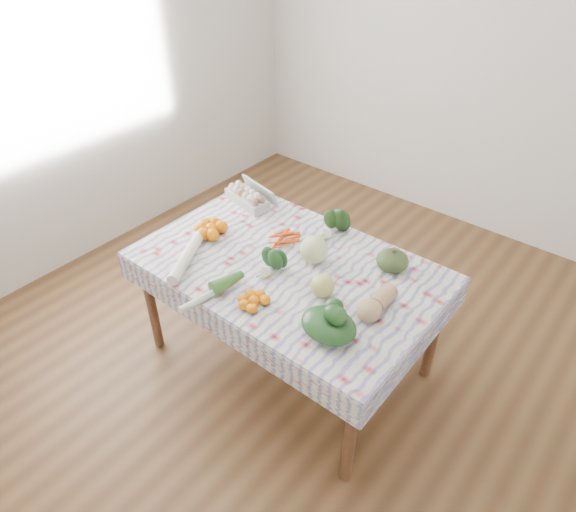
# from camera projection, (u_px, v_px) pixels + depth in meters

# --- Properties ---
(ground) EXTENTS (4.50, 4.50, 0.00)m
(ground) POSITION_uv_depth(u_px,v_px,m) (288.00, 358.00, 3.30)
(ground) COLOR #53351C
(ground) RESTS_ON ground
(wall_back) EXTENTS (4.00, 0.04, 2.80)m
(wall_back) POSITION_uv_depth(u_px,v_px,m) (477.00, 56.00, 3.86)
(wall_back) COLOR silver
(wall_back) RESTS_ON ground
(dining_table) EXTENTS (1.60, 1.00, 0.75)m
(dining_table) POSITION_uv_depth(u_px,v_px,m) (288.00, 276.00, 2.89)
(dining_table) COLOR brown
(dining_table) RESTS_ON ground
(tablecloth) EXTENTS (1.66, 1.06, 0.01)m
(tablecloth) POSITION_uv_depth(u_px,v_px,m) (288.00, 265.00, 2.85)
(tablecloth) COLOR silver
(tablecloth) RESTS_ON dining_table
(egg_carton) EXTENTS (0.36, 0.20, 0.09)m
(egg_carton) POSITION_uv_depth(u_px,v_px,m) (247.00, 198.00, 3.34)
(egg_carton) COLOR #BABAB4
(egg_carton) RESTS_ON tablecloth
(carrot_bunch) EXTENTS (0.26, 0.25, 0.04)m
(carrot_bunch) POSITION_uv_depth(u_px,v_px,m) (282.00, 238.00, 3.01)
(carrot_bunch) COLOR #EE4D11
(carrot_bunch) RESTS_ON tablecloth
(kale_bunch) EXTENTS (0.16, 0.14, 0.14)m
(kale_bunch) POSITION_uv_depth(u_px,v_px,m) (332.00, 225.00, 3.03)
(kale_bunch) COLOR #193613
(kale_bunch) RESTS_ON tablecloth
(kabocha_squash) EXTENTS (0.18, 0.18, 0.12)m
(kabocha_squash) POSITION_uv_depth(u_px,v_px,m) (392.00, 260.00, 2.78)
(kabocha_squash) COLOR #364A22
(kabocha_squash) RESTS_ON tablecloth
(cabbage) EXTENTS (0.19, 0.19, 0.16)m
(cabbage) POSITION_uv_depth(u_px,v_px,m) (314.00, 250.00, 2.82)
(cabbage) COLOR #C7D892
(cabbage) RESTS_ON tablecloth
(butternut_squash) EXTENTS (0.12, 0.26, 0.12)m
(butternut_squash) POSITION_uv_depth(u_px,v_px,m) (377.00, 302.00, 2.50)
(butternut_squash) COLOR tan
(butternut_squash) RESTS_ON tablecloth
(orange_cluster) EXTENTS (0.30, 0.30, 0.08)m
(orange_cluster) POSITION_uv_depth(u_px,v_px,m) (211.00, 229.00, 3.05)
(orange_cluster) COLOR orange
(orange_cluster) RESTS_ON tablecloth
(broccoli) EXTENTS (0.15, 0.15, 0.10)m
(broccoli) POSITION_uv_depth(u_px,v_px,m) (271.00, 264.00, 2.76)
(broccoli) COLOR #194319
(broccoli) RESTS_ON tablecloth
(mandarin_cluster) EXTENTS (0.21, 0.21, 0.06)m
(mandarin_cluster) POSITION_uv_depth(u_px,v_px,m) (254.00, 300.00, 2.56)
(mandarin_cluster) COLOR orange
(mandarin_cluster) RESTS_ON tablecloth
(grapefruit) EXTENTS (0.16, 0.16, 0.12)m
(grapefruit) POSITION_uv_depth(u_px,v_px,m) (323.00, 286.00, 2.60)
(grapefruit) COLOR #BDC15C
(grapefruit) RESTS_ON tablecloth
(spinach_bag) EXTENTS (0.32, 0.28, 0.12)m
(spinach_bag) POSITION_uv_depth(u_px,v_px,m) (329.00, 325.00, 2.37)
(spinach_bag) COLOR #153615
(spinach_bag) RESTS_ON tablecloth
(daikon) EXTENTS (0.27, 0.43, 0.06)m
(daikon) POSITION_uv_depth(u_px,v_px,m) (187.00, 257.00, 2.84)
(daikon) COLOR white
(daikon) RESTS_ON tablecloth
(leek) EXTENTS (0.10, 0.38, 0.04)m
(leek) POSITION_uv_depth(u_px,v_px,m) (212.00, 293.00, 2.61)
(leek) COLOR beige
(leek) RESTS_ON tablecloth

